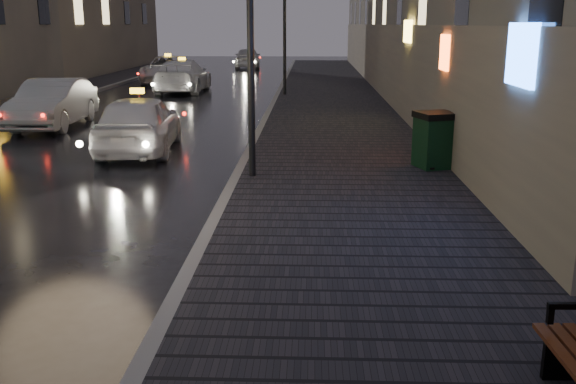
{
  "coord_description": "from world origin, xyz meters",
  "views": [
    {
      "loc": [
        3.08,
        -7.05,
        3.23
      ],
      "look_at": [
        2.75,
        2.0,
        0.85
      ],
      "focal_mm": 40.0,
      "sensor_mm": 36.0,
      "label": 1
    }
  ],
  "objects_px": {
    "car_far": "(248,58)",
    "taxi_far": "(168,69)",
    "taxi_near": "(139,123)",
    "taxi_mid": "(183,76)",
    "lamp_far": "(285,18)",
    "lamp_near": "(250,10)",
    "car_left_mid": "(53,103)",
    "trash_bin": "(435,139)"
  },
  "relations": [
    {
      "from": "lamp_far",
      "to": "trash_bin",
      "type": "xyz_separation_m",
      "value": [
        3.95,
        -15.02,
        -2.72
      ]
    },
    {
      "from": "lamp_far",
      "to": "taxi_near",
      "type": "bearing_deg",
      "value": -104.12
    },
    {
      "from": "taxi_near",
      "to": "taxi_far",
      "type": "xyz_separation_m",
      "value": [
        -3.65,
        20.1,
        -0.01
      ]
    },
    {
      "from": "taxi_near",
      "to": "taxi_far",
      "type": "bearing_deg",
      "value": -84.49
    },
    {
      "from": "lamp_far",
      "to": "taxi_near",
      "type": "xyz_separation_m",
      "value": [
        -3.22,
        -12.79,
        -2.73
      ]
    },
    {
      "from": "lamp_near",
      "to": "car_left_mid",
      "type": "xyz_separation_m",
      "value": [
        -7.08,
        7.25,
        -2.73
      ]
    },
    {
      "from": "taxi_near",
      "to": "lamp_far",
      "type": "bearing_deg",
      "value": -108.9
    },
    {
      "from": "taxi_mid",
      "to": "taxi_far",
      "type": "height_order",
      "value": "taxi_mid"
    },
    {
      "from": "taxi_far",
      "to": "car_far",
      "type": "height_order",
      "value": "car_far"
    },
    {
      "from": "lamp_far",
      "to": "lamp_near",
      "type": "bearing_deg",
      "value": -90.0
    },
    {
      "from": "lamp_far",
      "to": "taxi_far",
      "type": "xyz_separation_m",
      "value": [
        -6.86,
        7.3,
        -2.75
      ]
    },
    {
      "from": "lamp_near",
      "to": "trash_bin",
      "type": "relative_size",
      "value": 4.31
    },
    {
      "from": "car_far",
      "to": "lamp_far",
      "type": "bearing_deg",
      "value": 96.07
    },
    {
      "from": "taxi_near",
      "to": "taxi_mid",
      "type": "xyz_separation_m",
      "value": [
        -1.83,
        14.99,
        0.01
      ]
    },
    {
      "from": "lamp_near",
      "to": "trash_bin",
      "type": "height_order",
      "value": "lamp_near"
    },
    {
      "from": "car_left_mid",
      "to": "taxi_mid",
      "type": "xyz_separation_m",
      "value": [
        2.03,
        10.95,
        0.01
      ]
    },
    {
      "from": "taxi_mid",
      "to": "car_left_mid",
      "type": "bearing_deg",
      "value": 79.68
    },
    {
      "from": "car_far",
      "to": "taxi_far",
      "type": "bearing_deg",
      "value": 70.46
    },
    {
      "from": "lamp_near",
      "to": "taxi_mid",
      "type": "relative_size",
      "value": 1.0
    },
    {
      "from": "car_left_mid",
      "to": "car_far",
      "type": "distance_m",
      "value": 28.38
    },
    {
      "from": "lamp_far",
      "to": "trash_bin",
      "type": "height_order",
      "value": "lamp_far"
    },
    {
      "from": "lamp_far",
      "to": "taxi_mid",
      "type": "relative_size",
      "value": 1.0
    },
    {
      "from": "trash_bin",
      "to": "lamp_far",
      "type": "bearing_deg",
      "value": 87.08
    },
    {
      "from": "taxi_near",
      "to": "taxi_mid",
      "type": "bearing_deg",
      "value": -87.81
    },
    {
      "from": "car_left_mid",
      "to": "taxi_far",
      "type": "distance_m",
      "value": 16.06
    },
    {
      "from": "taxi_near",
      "to": "taxi_mid",
      "type": "relative_size",
      "value": 0.84
    },
    {
      "from": "lamp_near",
      "to": "taxi_far",
      "type": "bearing_deg",
      "value": 106.41
    },
    {
      "from": "trash_bin",
      "to": "car_far",
      "type": "height_order",
      "value": "car_far"
    },
    {
      "from": "lamp_far",
      "to": "car_far",
      "type": "distance_m",
      "value": 19.93
    },
    {
      "from": "taxi_mid",
      "to": "lamp_far",
      "type": "bearing_deg",
      "value": 156.7
    },
    {
      "from": "lamp_near",
      "to": "car_far",
      "type": "bearing_deg",
      "value": 95.8
    },
    {
      "from": "trash_bin",
      "to": "car_left_mid",
      "type": "distance_m",
      "value": 12.69
    },
    {
      "from": "lamp_near",
      "to": "taxi_far",
      "type": "distance_m",
      "value": 24.45
    },
    {
      "from": "taxi_far",
      "to": "car_left_mid",
      "type": "bearing_deg",
      "value": -92.08
    },
    {
      "from": "trash_bin",
      "to": "car_left_mid",
      "type": "height_order",
      "value": "car_left_mid"
    },
    {
      "from": "car_left_mid",
      "to": "trash_bin",
      "type": "bearing_deg",
      "value": -31.92
    },
    {
      "from": "lamp_near",
      "to": "taxi_mid",
      "type": "bearing_deg",
      "value": 105.51
    },
    {
      "from": "lamp_near",
      "to": "car_left_mid",
      "type": "relative_size",
      "value": 1.15
    },
    {
      "from": "trash_bin",
      "to": "car_left_mid",
      "type": "bearing_deg",
      "value": 132.74
    },
    {
      "from": "trash_bin",
      "to": "car_far",
      "type": "bearing_deg",
      "value": 84.71
    },
    {
      "from": "car_far",
      "to": "trash_bin",
      "type": "bearing_deg",
      "value": 97.94
    },
    {
      "from": "car_left_mid",
      "to": "taxi_far",
      "type": "bearing_deg",
      "value": 86.93
    }
  ]
}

